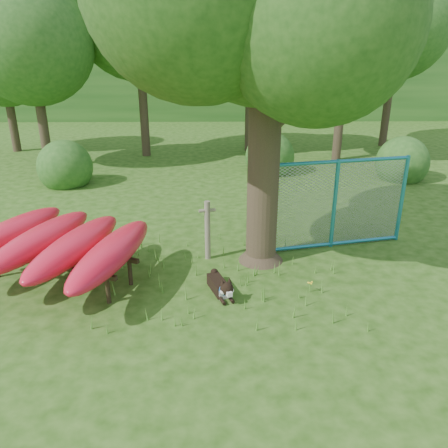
{
  "coord_description": "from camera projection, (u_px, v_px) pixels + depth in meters",
  "views": [
    {
      "loc": [
        0.08,
        -6.79,
        4.13
      ],
      "look_at": [
        0.2,
        1.2,
        1.0
      ],
      "focal_mm": 35.0,
      "sensor_mm": 36.0,
      "label": 1
    }
  ],
  "objects": [
    {
      "name": "ground",
      "position": [
        214.0,
        300.0,
        7.82
      ],
      "size": [
        80.0,
        80.0,
        0.0
      ],
      "primitive_type": "plane",
      "color": "#1F440D",
      "rests_on": "ground"
    },
    {
      "name": "shrub_right",
      "position": [
        400.0,
        179.0,
        15.36
      ],
      "size": [
        1.8,
        1.8,
        1.8
      ],
      "primitive_type": "sphere",
      "color": "#23531A",
      "rests_on": "ground"
    },
    {
      "name": "bg_tree_b",
      "position": [
        137.0,
        12.0,
        16.91
      ],
      "size": [
        5.2,
        5.2,
        8.22
      ],
      "color": "#32271B",
      "rests_on": "ground"
    },
    {
      "name": "kayak_rack",
      "position": [
        58.0,
        243.0,
        8.21
      ],
      "size": [
        3.72,
        4.02,
        1.05
      ],
      "rotation": [
        0.0,
        0.0,
        -0.39
      ],
      "color": "black",
      "rests_on": "ground"
    },
    {
      "name": "husky_dog",
      "position": [
        221.0,
        287.0,
        7.95
      ],
      "size": [
        0.51,
        1.02,
        0.46
      ],
      "rotation": [
        0.0,
        0.0,
        0.34
      ],
      "color": "black",
      "rests_on": "ground"
    },
    {
      "name": "fence_section",
      "position": [
        334.0,
        204.0,
        9.65
      ],
      "size": [
        3.4,
        0.84,
        3.38
      ],
      "rotation": [
        0.0,
        0.0,
        0.22
      ],
      "color": "teal",
      "rests_on": "ground"
    },
    {
      "name": "shrub_mid",
      "position": [
        269.0,
        172.0,
        16.23
      ],
      "size": [
        1.8,
        1.8,
        1.8
      ],
      "primitive_type": "sphere",
      "color": "#23531A",
      "rests_on": "ground"
    },
    {
      "name": "bg_tree_f",
      "position": [
        2.0,
        64.0,
        18.44
      ],
      "size": [
        3.6,
        3.6,
        5.55
      ],
      "color": "#32271B",
      "rests_on": "ground"
    },
    {
      "name": "bg_tree_e",
      "position": [
        398.0,
        26.0,
        19.07
      ],
      "size": [
        4.6,
        4.6,
        7.55
      ],
      "color": "#32271B",
      "rests_on": "ground"
    },
    {
      "name": "bg_tree_c",
      "position": [
        250.0,
        54.0,
        18.45
      ],
      "size": [
        4.0,
        4.0,
        6.12
      ],
      "color": "#32271B",
      "rests_on": "ground"
    },
    {
      "name": "bg_tree_a",
      "position": [
        31.0,
        43.0,
        15.41
      ],
      "size": [
        4.4,
        4.4,
        6.7
      ],
      "color": "#32271B",
      "rests_on": "ground"
    },
    {
      "name": "wooden_post",
      "position": [
        208.0,
        229.0,
        9.18
      ],
      "size": [
        0.36,
        0.15,
        1.3
      ],
      "rotation": [
        0.0,
        0.0,
        0.24
      ],
      "color": "#6B6350",
      "rests_on": "ground"
    },
    {
      "name": "shrub_left",
      "position": [
        67.0,
        185.0,
        14.73
      ],
      "size": [
        1.8,
        1.8,
        1.8
      ],
      "primitive_type": "sphere",
      "color": "#23531A",
      "rests_on": "ground"
    },
    {
      "name": "bg_tree_d",
      "position": [
        348.0,
        26.0,
        16.28
      ],
      "size": [
        4.8,
        4.8,
        7.5
      ],
      "color": "#32271B",
      "rests_on": "ground"
    },
    {
      "name": "wildflower_clump",
      "position": [
        310.0,
        284.0,
        8.02
      ],
      "size": [
        0.1,
        0.1,
        0.22
      ],
      "rotation": [
        0.0,
        0.0,
        -0.06
      ],
      "color": "#538D2E",
      "rests_on": "ground"
    },
    {
      "name": "wooded_hillside",
      "position": [
        216.0,
        70.0,
        32.8
      ],
      "size": [
        80.0,
        12.0,
        6.0
      ],
      "primitive_type": "cube",
      "color": "#23531A",
      "rests_on": "ground"
    }
  ]
}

